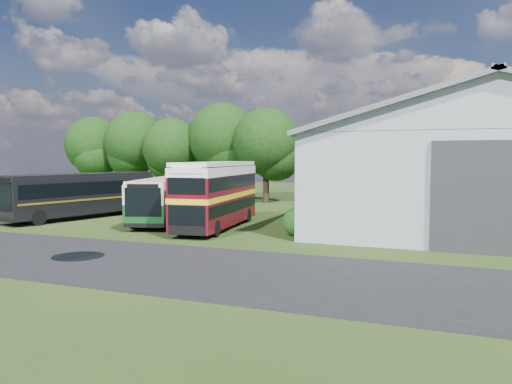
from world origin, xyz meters
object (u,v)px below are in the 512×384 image
at_px(bus_green_single, 168,198).
at_px(bus_maroon_double, 217,195).
at_px(storage_shed, 482,159).
at_px(bus_dark_single, 81,194).

height_order(bus_green_single, bus_maroon_double, bus_maroon_double).
xyz_separation_m(storage_shed, bus_green_single, (-19.30, -7.27, -2.63)).
bearing_deg(storage_shed, bus_maroon_double, -148.69).
height_order(storage_shed, bus_green_single, storage_shed).
bearing_deg(bus_maroon_double, bus_dark_single, 167.68).
xyz_separation_m(bus_maroon_double, bus_dark_single, (-11.11, 1.05, -0.33)).
height_order(storage_shed, bus_dark_single, storage_shed).
relative_size(storage_shed, bus_maroon_double, 2.62).
height_order(bus_green_single, bus_dark_single, bus_dark_single).
bearing_deg(bus_maroon_double, bus_green_single, 151.90).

